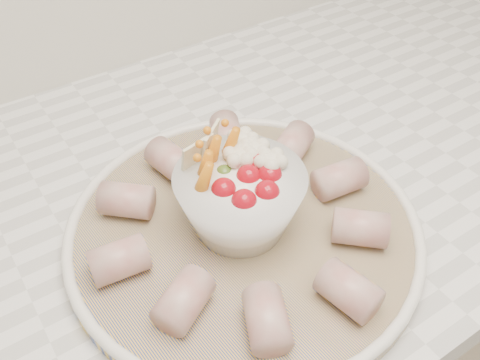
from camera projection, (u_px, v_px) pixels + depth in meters
kitchen_counter at (244, 354)px, 0.97m from camera, size 2.04×0.62×0.92m
serving_platter at (244, 229)px, 0.57m from camera, size 0.41×0.41×0.02m
veggie_bowl at (240, 196)px, 0.54m from camera, size 0.13×0.13×0.10m
cured_meat_rolls at (243, 214)px, 0.56m from camera, size 0.31×0.32×0.04m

